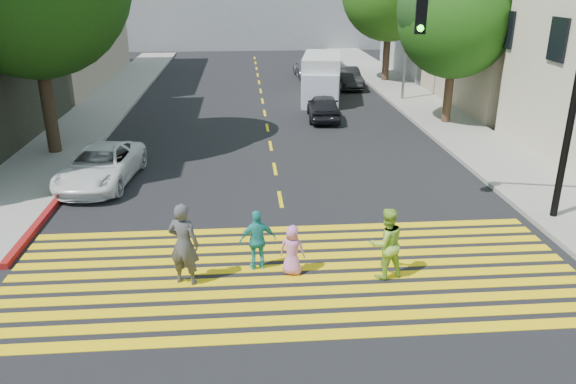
{
  "coord_description": "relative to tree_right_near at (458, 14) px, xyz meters",
  "views": [
    {
      "loc": [
        -1.07,
        -10.34,
        6.55
      ],
      "look_at": [
        0.0,
        3.0,
        1.4
      ],
      "focal_mm": 35.0,
      "sensor_mm": 36.0,
      "label": 1
    }
  ],
  "objects": [
    {
      "name": "pedestrian_extra",
      "position": [
        -9.34,
        -13.35,
        -4.25
      ],
      "size": [
        0.92,
        0.51,
        1.49
      ],
      "primitive_type": "imported",
      "rotation": [
        0.0,
        0.0,
        3.31
      ],
      "color": "teal",
      "rests_on": "ground"
    },
    {
      "name": "traffic_signal",
      "position": [
        -1.99,
        -10.91,
        -0.74
      ],
      "size": [
        4.41,
        1.23,
        6.58
      ],
      "rotation": [
        0.0,
        0.0,
        -0.23
      ],
      "color": "black",
      "rests_on": "ground"
    },
    {
      "name": "lane_line",
      "position": [
        -8.5,
        7.55,
        -4.99
      ],
      "size": [
        0.12,
        34.4,
        0.01
      ],
      "color": "yellow",
      "rests_on": "ground"
    },
    {
      "name": "building_left_tan",
      "position": [
        -24.5,
        13.05,
        0.0
      ],
      "size": [
        12.0,
        16.0,
        10.0
      ],
      "primitive_type": "cube",
      "color": "tan",
      "rests_on": "ground"
    },
    {
      "name": "dark_car_parked",
      "position": [
        -3.02,
        9.58,
        -4.36
      ],
      "size": [
        1.48,
        3.89,
        1.27
      ],
      "primitive_type": "imported",
      "rotation": [
        0.0,
        0.0,
        0.04
      ],
      "color": "black",
      "rests_on": "ground"
    },
    {
      "name": "dark_car_near",
      "position": [
        -5.69,
        1.42,
        -4.37
      ],
      "size": [
        1.72,
        3.79,
        1.26
      ],
      "primitive_type": "imported",
      "rotation": [
        0.0,
        0.0,
        3.08
      ],
      "color": "black",
      "rests_on": "ground"
    },
    {
      "name": "white_van",
      "position": [
        -5.19,
        5.9,
        -3.81
      ],
      "size": [
        2.81,
        5.57,
        2.51
      ],
      "rotation": [
        0.0,
        0.0,
        -0.17
      ],
      "color": "silver",
      "rests_on": "ground"
    },
    {
      "name": "street_lamp",
      "position": [
        -0.85,
        5.35,
        -0.09
      ],
      "size": [
        1.92,
        0.56,
        8.54
      ],
      "rotation": [
        0.0,
        0.0,
        0.2
      ],
      "color": "slate",
      "rests_on": "ground"
    },
    {
      "name": "pedestrian_woman",
      "position": [
        -6.41,
        -13.98,
        -4.14
      ],
      "size": [
        0.97,
        0.83,
        1.71
      ],
      "primitive_type": "imported",
      "rotation": [
        0.0,
        0.0,
        3.39
      ],
      "color": "#9ACE41",
      "rests_on": "ground"
    },
    {
      "name": "building_right_grey",
      "position": [
        6.5,
        15.05,
        0.0
      ],
      "size": [
        10.0,
        10.0,
        10.0
      ],
      "primitive_type": "cube",
      "color": "gray",
      "rests_on": "ground"
    },
    {
      "name": "white_sedan",
      "position": [
        -14.41,
        -6.99,
        -4.37
      ],
      "size": [
        2.53,
        4.72,
        1.26
      ],
      "primitive_type": "imported",
      "rotation": [
        0.0,
        0.0,
        -0.1
      ],
      "color": "white",
      "rests_on": "ground"
    },
    {
      "name": "ground",
      "position": [
        -8.5,
        -14.95,
        -5.0
      ],
      "size": [
        120.0,
        120.0,
        0.0
      ],
      "primitive_type": "plane",
      "color": "black"
    },
    {
      "name": "crosswalk",
      "position": [
        -8.5,
        -13.67,
        -4.99
      ],
      "size": [
        13.4,
        5.3,
        0.01
      ],
      "color": "yellow",
      "rests_on": "ground"
    },
    {
      "name": "silver_car",
      "position": [
        -5.0,
        13.82,
        -4.36
      ],
      "size": [
        1.97,
        4.45,
        1.27
      ],
      "primitive_type": "imported",
      "rotation": [
        0.0,
        0.0,
        3.19
      ],
      "color": "slate",
      "rests_on": "ground"
    },
    {
      "name": "pedestrian_child",
      "position": [
        -8.54,
        -13.66,
        -4.38
      ],
      "size": [
        0.69,
        0.55,
        1.22
      ],
      "primitive_type": "imported",
      "rotation": [
        0.0,
        0.0,
        2.83
      ],
      "color": "pink",
      "rests_on": "ground"
    },
    {
      "name": "curb_red",
      "position": [
        -15.4,
        -8.95,
        -4.92
      ],
      "size": [
        0.2,
        8.0,
        0.16
      ],
      "primitive_type": "cube",
      "color": "maroon",
      "rests_on": "ground"
    },
    {
      "name": "building_right_tan",
      "position": [
        6.5,
        4.05,
        0.0
      ],
      "size": [
        10.0,
        10.0,
        10.0
      ],
      "primitive_type": "cube",
      "color": "tan",
      "rests_on": "ground"
    },
    {
      "name": "sidewalk_left",
      "position": [
        -17.0,
        7.05,
        -4.92
      ],
      "size": [
        3.0,
        40.0,
        0.15
      ],
      "primitive_type": "cube",
      "color": "gray",
      "rests_on": "ground"
    },
    {
      "name": "pedestrian_man",
      "position": [
        -10.99,
        -13.9,
        -4.02
      ],
      "size": [
        0.82,
        0.67,
        1.95
      ],
      "primitive_type": "imported",
      "rotation": [
        0.0,
        0.0,
        2.81
      ],
      "color": "#454448",
      "rests_on": "ground"
    },
    {
      "name": "sidewalk_right",
      "position": [
        -0.0,
        0.05,
        -4.92
      ],
      "size": [
        3.0,
        60.0,
        0.15
      ],
      "primitive_type": "cube",
      "color": "gray",
      "rests_on": "ground"
    },
    {
      "name": "tree_right_near",
      "position": [
        0.0,
        0.0,
        0.0
      ],
      "size": [
        5.96,
        5.54,
        7.38
      ],
      "rotation": [
        0.0,
        0.0,
        -0.1
      ],
      "color": "#483423",
      "rests_on": "ground"
    }
  ]
}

